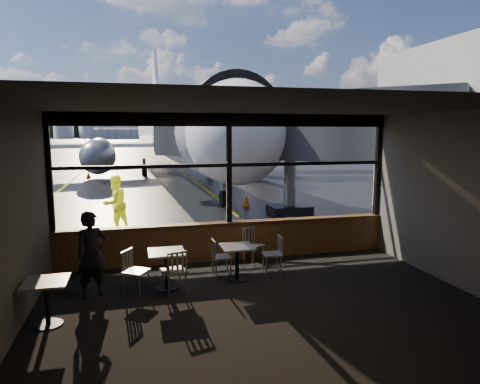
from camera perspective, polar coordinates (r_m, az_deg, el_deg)
name	(u,v)px	position (r m, az deg, el deg)	size (l,w,h in m)	color
ground_plane	(141,142)	(129.89, -13.13, 6.57)	(520.00, 520.00, 0.00)	black
carpet_floor	(266,308)	(7.81, 3.52, -15.17)	(8.00, 6.00, 0.01)	black
ceiling	(268,106)	(7.18, 3.77, 11.33)	(8.00, 6.00, 0.04)	#38332D
wall_left	(9,223)	(7.20, -28.41, -3.65)	(0.04, 6.00, 3.50)	#4D473D
wall_right	(465,201)	(9.31, 27.81, -1.13)	(0.04, 6.00, 3.50)	#4D473D
wall_back	(355,263)	(4.61, 15.14, -9.15)	(8.00, 0.04, 3.50)	#4D473D
window_sill	(229,241)	(10.41, -1.46, -6.59)	(8.00, 0.28, 0.90)	#4F3218
window_header	(229,120)	(10.07, -1.52, 9.58)	(8.00, 0.18, 0.30)	black
mullion_left	(49,173)	(10.03, -24.12, 2.30)	(0.12, 0.12, 2.60)	black
mullion_centre	(229,169)	(10.11, -1.49, 3.05)	(0.12, 0.12, 2.60)	black
mullion_right	(378,166)	(11.62, 17.92, 3.32)	(0.12, 0.12, 2.60)	black
window_transom	(229,165)	(10.10, -1.49, 3.61)	(8.00, 0.10, 0.08)	black
airliner	(178,94)	(29.70, -8.21, 12.85)	(30.41, 36.49, 11.15)	white
jet_bridge	(290,149)	(16.40, 6.68, 5.77)	(9.13, 11.16, 4.87)	#2C2C2F
cafe_table_near	(237,263)	(9.04, -0.39, -9.44)	(0.67, 0.67, 0.73)	#9B968E
cafe_table_mid	(167,270)	(8.67, -9.75, -10.23)	(0.70, 0.70, 0.77)	#A7A099
cafe_table_left	(47,303)	(7.69, -24.33, -13.37)	(0.68, 0.68, 0.75)	#9B968F
chair_near_e	(272,255)	(9.44, 4.28, -8.33)	(0.46, 0.46, 0.85)	#BCB7AA
chair_near_w	(222,258)	(9.25, -2.48, -8.74)	(0.45, 0.45, 0.83)	#ACA79B
chair_near_n	(254,245)	(10.17, 1.81, -7.14)	(0.46, 0.46, 0.84)	beige
chair_mid_s	(174,271)	(8.38, -8.78, -10.41)	(0.49, 0.49, 0.89)	#ADA99C
chair_mid_w	(136,272)	(8.54, -13.69, -10.31)	(0.47, 0.47, 0.86)	beige
passenger	(92,255)	(8.49, -19.12, -7.90)	(0.60, 0.39, 1.63)	black
ground_crew	(115,204)	(13.73, -16.30, -1.49)	(0.85, 0.66, 1.75)	#BFF219
cone_nose	(246,201)	(17.75, 0.86, -1.16)	(0.33, 0.33, 0.46)	#E14307
cone_wing	(88,175)	(29.91, -19.57, 2.15)	(0.32, 0.32, 0.44)	#FE5308
hangar_mid	(137,127)	(194.85, -13.51, 8.49)	(38.00, 15.00, 10.00)	silver
hangar_right	(273,124)	(197.88, 4.36, 8.97)	(50.00, 20.00, 12.00)	silver
fuel_tank_a	(64,131)	(193.84, -22.46, 7.51)	(8.00, 8.00, 6.00)	silver
fuel_tank_b	(89,131)	(192.66, -19.49, 7.66)	(8.00, 8.00, 6.00)	silver
fuel_tank_c	(114,131)	(191.99, -16.50, 7.79)	(8.00, 8.00, 6.00)	silver
treeline	(137,125)	(219.86, -13.59, 8.68)	(360.00, 3.00, 12.00)	black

